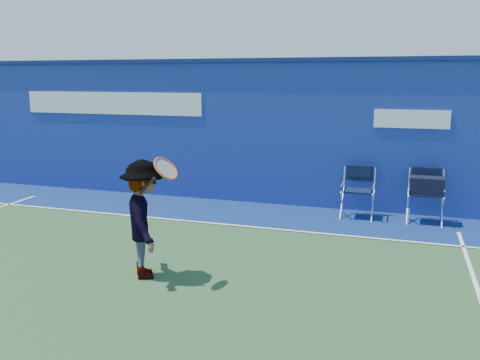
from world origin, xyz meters
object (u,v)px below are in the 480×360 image
(directors_chair_right, at_px, (425,201))
(water_bottle, at_px, (408,215))
(directors_chair_left, at_px, (357,201))
(tennis_player, at_px, (145,219))

(directors_chair_right, height_order, water_bottle, directors_chair_right)
(directors_chair_right, relative_size, water_bottle, 4.27)
(directors_chair_left, xyz_separation_m, directors_chair_right, (1.24, -0.00, 0.10))
(directors_chair_right, relative_size, tennis_player, 0.60)
(water_bottle, xyz_separation_m, tennis_player, (-3.44, -3.99, 0.69))
(directors_chair_left, height_order, water_bottle, directors_chair_left)
(directors_chair_left, relative_size, tennis_player, 0.59)
(directors_chair_left, height_order, directors_chair_right, directors_chair_right)
(directors_chair_right, distance_m, tennis_player, 5.43)
(directors_chair_left, distance_m, directors_chair_right, 1.24)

